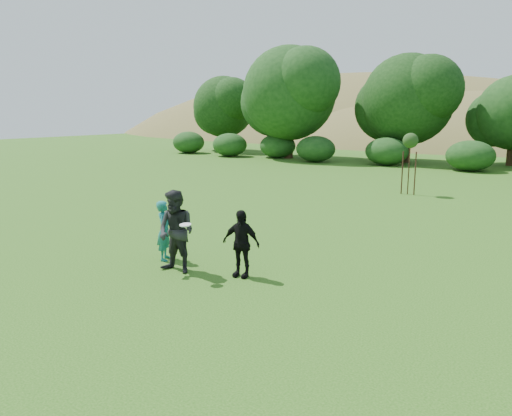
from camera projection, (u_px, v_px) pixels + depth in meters
The scene contains 7 objects.
ground at pixel (187, 272), 12.05m from camera, with size 120.00×120.00×0.00m, color #19470C.
player_teal at pixel (164, 230), 12.94m from camera, with size 0.57×0.38×1.57m, color #186C6A.
player_grey at pixel (176, 232), 11.89m from camera, with size 0.97×0.76×2.00m, color #242426.
player_black at pixel (241, 243), 11.62m from camera, with size 0.94×0.39×1.60m, color black.
frisbee at pixel (185, 225), 11.31m from camera, with size 0.27×0.27×0.05m.
sapling at pixel (410, 142), 22.86m from camera, with size 0.70×0.70×2.85m.
hillside at pixel (512, 225), 70.31m from camera, with size 150.00×72.00×52.00m.
Camera 1 is at (7.85, -8.61, 3.83)m, focal length 35.00 mm.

